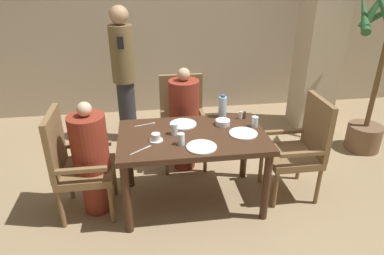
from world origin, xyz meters
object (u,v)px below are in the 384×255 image
(glass_tall_mid, at_px, (255,122))
(glass_tall_far, at_px, (174,129))
(bowl_small, at_px, (223,122))
(diner_in_far_chair, at_px, (184,119))
(standing_host, at_px, (124,72))
(plate_main_right, at_px, (202,147))
(plate_dessert_center, at_px, (243,133))
(glass_tall_near, at_px, (181,139))
(plate_main_left, at_px, (183,124))
(diner_in_left_chair, at_px, (91,158))
(potted_palm, at_px, (378,80))
(teacup_with_saucer, at_px, (156,138))
(chair_far_side, at_px, (183,118))
(chair_left_side, at_px, (75,162))
(water_bottle, at_px, (222,107))
(chair_right_side, at_px, (301,145))

(glass_tall_mid, bearing_deg, glass_tall_far, -176.36)
(bowl_small, bearing_deg, diner_in_far_chair, 122.79)
(standing_host, distance_m, plate_main_right, 1.81)
(plate_dessert_center, bearing_deg, plate_main_right, -154.75)
(glass_tall_near, bearing_deg, plate_main_left, 80.93)
(diner_in_left_chair, height_order, diner_in_far_chair, diner_in_far_chair)
(plate_main_left, height_order, glass_tall_far, glass_tall_far)
(potted_palm, distance_m, teacup_with_saucer, 2.72)
(bowl_small, bearing_deg, plate_main_left, 171.71)
(plate_main_right, bearing_deg, plate_main_left, 102.22)
(diner_in_far_chair, relative_size, bowl_small, 8.32)
(chair_far_side, relative_size, glass_tall_far, 9.83)
(plate_main_left, height_order, teacup_with_saucer, teacup_with_saucer)
(chair_left_side, xyz_separation_m, diner_in_left_chair, (0.15, 0.00, 0.03))
(glass_tall_mid, bearing_deg, diner_in_far_chair, 136.48)
(chair_far_side, xyz_separation_m, diner_in_far_chair, (-0.00, -0.15, 0.06))
(plate_dessert_center, relative_size, glass_tall_near, 2.50)
(glass_tall_far, bearing_deg, water_bottle, 31.42)
(chair_far_side, xyz_separation_m, plate_main_right, (0.04, -1.04, 0.20))
(standing_host, bearing_deg, water_bottle, -47.54)
(glass_tall_far, bearing_deg, chair_far_side, 78.03)
(plate_main_left, xyz_separation_m, glass_tall_far, (-0.10, -0.19, 0.05))
(bowl_small, xyz_separation_m, glass_tall_far, (-0.47, -0.13, 0.03))
(teacup_with_saucer, bearing_deg, chair_far_side, 69.10)
(chair_right_side, relative_size, plate_dessert_center, 3.93)
(plate_dessert_center, relative_size, teacup_with_saucer, 2.10)
(glass_tall_far, bearing_deg, plate_main_left, 61.61)
(diner_in_left_chair, distance_m, plate_dessert_center, 1.37)
(diner_in_left_chair, bearing_deg, chair_right_side, 0.00)
(teacup_with_saucer, relative_size, glass_tall_far, 1.19)
(diner_in_far_chair, distance_m, glass_tall_near, 0.85)
(plate_main_right, distance_m, glass_tall_mid, 0.65)
(plate_main_right, height_order, water_bottle, water_bottle)
(teacup_with_saucer, relative_size, water_bottle, 0.52)
(plate_main_right, bearing_deg, potted_palm, 23.97)
(standing_host, distance_m, water_bottle, 1.47)
(diner_in_far_chair, height_order, potted_palm, potted_palm)
(chair_far_side, distance_m, potted_palm, 2.29)
(chair_left_side, height_order, diner_in_left_chair, diner_in_left_chair)
(potted_palm, bearing_deg, glass_tall_mid, -158.36)
(plate_dessert_center, xyz_separation_m, bowl_small, (-0.14, 0.22, 0.02))
(standing_host, bearing_deg, glass_tall_near, -71.90)
(diner_in_far_chair, xyz_separation_m, potted_palm, (2.26, 0.09, 0.31))
(standing_host, bearing_deg, chair_far_side, -44.34)
(water_bottle, xyz_separation_m, glass_tall_far, (-0.51, -0.31, -0.06))
(glass_tall_far, bearing_deg, chair_left_side, -178.03)
(teacup_with_saucer, relative_size, glass_tall_mid, 1.19)
(chair_left_side, height_order, plate_main_left, chair_left_side)
(chair_right_side, bearing_deg, diner_in_far_chair, 148.49)
(bowl_small, relative_size, glass_tall_near, 1.36)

